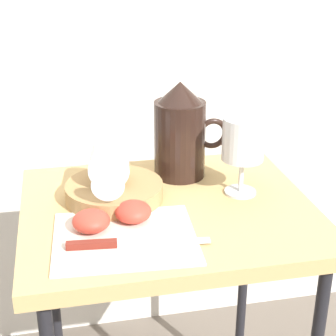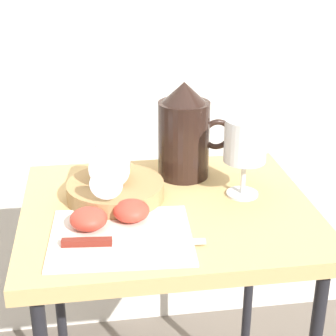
{
  "view_description": "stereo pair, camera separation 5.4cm",
  "coord_description": "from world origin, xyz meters",
  "views": [
    {
      "loc": [
        -0.19,
        -0.92,
        1.18
      ],
      "look_at": [
        0.0,
        0.0,
        0.77
      ],
      "focal_mm": 58.03,
      "sensor_mm": 36.0,
      "label": 1
    },
    {
      "loc": [
        -0.14,
        -0.93,
        1.18
      ],
      "look_at": [
        0.0,
        0.0,
        0.77
      ],
      "focal_mm": 58.03,
      "sensor_mm": 36.0,
      "label": 2
    }
  ],
  "objects": [
    {
      "name": "curtain_drape",
      "position": [
        0.0,
        0.55,
        0.95
      ],
      "size": [
        2.4,
        0.03,
        1.91
      ],
      "primitive_type": "cube",
      "color": "silver",
      "rests_on": "ground_plane"
    },
    {
      "name": "apple_half_right",
      "position": [
        -0.08,
        -0.05,
        0.72
      ],
      "size": [
        0.07,
        0.07,
        0.04
      ],
      "primitive_type": "ellipsoid",
      "color": "#CC3D2D",
      "rests_on": "linen_napkin"
    },
    {
      "name": "apple_half_left",
      "position": [
        -0.15,
        -0.07,
        0.72
      ],
      "size": [
        0.07,
        0.07,
        0.04
      ],
      "primitive_type": "ellipsoid",
      "color": "#CC3D2D",
      "rests_on": "linen_napkin"
    },
    {
      "name": "linen_napkin",
      "position": [
        -0.1,
        -0.11,
        0.7
      ],
      "size": [
        0.26,
        0.22,
        0.0
      ],
      "primitive_type": "cube",
      "rotation": [
        0.0,
        0.0,
        -0.06
      ],
      "color": "silver",
      "rests_on": "table"
    },
    {
      "name": "pitcher",
      "position": [
        0.06,
        0.14,
        0.78
      ],
      "size": [
        0.16,
        0.11,
        0.21
      ],
      "color": "black",
      "rests_on": "table"
    },
    {
      "name": "knife",
      "position": [
        -0.11,
        -0.13,
        0.7
      ],
      "size": [
        0.24,
        0.04,
        0.01
      ],
      "color": "silver",
      "rests_on": "linen_napkin"
    },
    {
      "name": "wine_glass_upright",
      "position": [
        0.16,
        0.03,
        0.8
      ],
      "size": [
        0.08,
        0.08,
        0.16
      ],
      "color": "silver",
      "rests_on": "table"
    },
    {
      "name": "wine_glass_tipped_near",
      "position": [
        -0.11,
        0.05,
        0.77
      ],
      "size": [
        0.09,
        0.15,
        0.08
      ],
      "color": "silver",
      "rests_on": "basket_tray"
    },
    {
      "name": "basket_tray",
      "position": [
        -0.1,
        0.05,
        0.71
      ],
      "size": [
        0.19,
        0.19,
        0.03
      ],
      "primitive_type": "cylinder",
      "color": "#AD8451",
      "rests_on": "table"
    },
    {
      "name": "table",
      "position": [
        0.0,
        0.0,
        0.62
      ],
      "size": [
        0.56,
        0.47,
        0.69
      ],
      "color": "tan",
      "rests_on": "ground_plane"
    }
  ]
}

